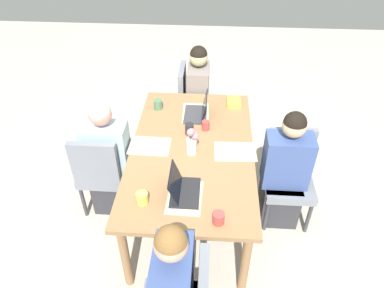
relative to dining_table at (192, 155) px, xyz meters
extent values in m
plane|color=#B2A899|center=(0.00, 0.00, -0.68)|extent=(10.00, 10.00, 0.00)
cube|color=olive|center=(0.00, 0.00, 0.06)|extent=(1.88, 1.08, 0.04)
cylinder|color=olive|center=(-0.86, -0.46, -0.32)|extent=(0.07, 0.07, 0.72)
cylinder|color=olive|center=(0.86, -0.46, -0.32)|extent=(0.07, 0.07, 0.72)
cylinder|color=olive|center=(-0.86, 0.46, -0.32)|extent=(0.07, 0.07, 0.72)
cylinder|color=olive|center=(0.86, 0.46, -0.32)|extent=(0.07, 0.07, 0.72)
cube|color=#384C84|center=(1.24, -0.04, 0.02)|extent=(0.40, 0.24, 0.50)
sphere|color=tan|center=(1.24, -0.04, 0.39)|extent=(0.20, 0.20, 0.20)
sphere|color=brown|center=(1.24, -0.04, 0.42)|extent=(0.19, 0.19, 0.19)
cube|color=slate|center=(-1.24, -0.01, -0.27)|extent=(0.44, 0.44, 0.08)
cube|color=slate|center=(-1.24, -0.20, -0.01)|extent=(0.42, 0.06, 0.45)
cylinder|color=#333338|center=(-1.43, 0.18, -0.50)|extent=(0.04, 0.04, 0.37)
cylinder|color=#333338|center=(-1.05, 0.18, -0.50)|extent=(0.04, 0.04, 0.37)
cylinder|color=#333338|center=(-1.43, -0.20, -0.50)|extent=(0.04, 0.04, 0.37)
cylinder|color=#333338|center=(-1.05, -0.20, -0.50)|extent=(0.04, 0.04, 0.37)
cube|color=#2D2D33|center=(-1.18, -0.01, -0.46)|extent=(0.34, 0.36, 0.45)
cube|color=slate|center=(-1.18, -0.01, 0.02)|extent=(0.40, 0.24, 0.50)
sphere|color=tan|center=(-1.18, -0.01, 0.39)|extent=(0.20, 0.20, 0.20)
sphere|color=black|center=(-1.18, -0.01, 0.42)|extent=(0.19, 0.19, 0.19)
cube|color=slate|center=(0.04, 0.89, -0.27)|extent=(0.44, 0.44, 0.08)
cube|color=slate|center=(-0.15, 0.89, -0.01)|extent=(0.06, 0.42, 0.45)
cylinder|color=#333338|center=(0.23, 1.08, -0.50)|extent=(0.04, 0.04, 0.37)
cylinder|color=#333338|center=(0.23, 0.70, -0.50)|extent=(0.04, 0.04, 0.37)
cylinder|color=#333338|center=(-0.15, 1.08, -0.50)|extent=(0.04, 0.04, 0.37)
cylinder|color=#333338|center=(-0.15, 0.70, -0.50)|extent=(0.04, 0.04, 0.37)
cube|color=#2D2D33|center=(0.04, 0.83, -0.46)|extent=(0.36, 0.34, 0.45)
cube|color=#384C84|center=(0.04, 0.83, 0.02)|extent=(0.24, 0.40, 0.50)
sphere|color=tan|center=(0.04, 0.83, 0.39)|extent=(0.20, 0.20, 0.20)
sphere|color=black|center=(0.04, 0.83, 0.42)|extent=(0.19, 0.19, 0.19)
cube|color=slate|center=(-0.02, -0.84, -0.27)|extent=(0.44, 0.44, 0.08)
cube|color=slate|center=(0.17, -0.84, -0.01)|extent=(0.06, 0.42, 0.45)
cylinder|color=#333338|center=(-0.21, -1.03, -0.50)|extent=(0.04, 0.04, 0.37)
cylinder|color=#333338|center=(-0.21, -0.65, -0.50)|extent=(0.04, 0.04, 0.37)
cylinder|color=#333338|center=(0.17, -1.03, -0.50)|extent=(0.04, 0.04, 0.37)
cylinder|color=#333338|center=(0.17, -0.65, -0.50)|extent=(0.04, 0.04, 0.37)
cube|color=#2D2D33|center=(-0.02, -0.78, -0.46)|extent=(0.36, 0.34, 0.45)
cube|color=#99B7CC|center=(-0.02, -0.78, 0.02)|extent=(0.24, 0.40, 0.50)
sphere|color=tan|center=(-0.02, -0.78, 0.39)|extent=(0.20, 0.20, 0.20)
sphere|color=beige|center=(-0.02, -0.78, 0.42)|extent=(0.19, 0.19, 0.19)
cylinder|color=silver|center=(0.06, 0.00, 0.15)|extent=(0.09, 0.09, 0.15)
sphere|color=#DB7584|center=(0.08, -0.01, 0.31)|extent=(0.06, 0.06, 0.06)
cylinder|color=#477A3D|center=(0.08, -0.01, 0.27)|extent=(0.01, 0.01, 0.09)
sphere|color=#DB7584|center=(0.06, 0.03, 0.26)|extent=(0.07, 0.07, 0.07)
cylinder|color=#477A3D|center=(0.06, 0.03, 0.24)|extent=(0.01, 0.01, 0.04)
sphere|color=#DB7584|center=(0.03, 0.02, 0.26)|extent=(0.06, 0.06, 0.06)
cylinder|color=#477A3D|center=(0.03, 0.02, 0.24)|extent=(0.01, 0.01, 0.04)
sphere|color=#DB7584|center=(0.06, 0.00, 0.29)|extent=(0.07, 0.07, 0.07)
cylinder|color=#477A3D|center=(0.06, 0.00, 0.26)|extent=(0.01, 0.01, 0.07)
sphere|color=#DB7584|center=(0.06, -0.01, 0.29)|extent=(0.05, 0.05, 0.05)
cylinder|color=#477A3D|center=(0.06, -0.01, 0.26)|extent=(0.01, 0.01, 0.06)
cube|color=beige|center=(0.59, -0.02, 0.08)|extent=(0.37, 0.27, 0.00)
cube|color=beige|center=(-0.56, 0.00, 0.08)|extent=(0.37, 0.27, 0.00)
cube|color=beige|center=(0.02, 0.38, 0.08)|extent=(0.27, 0.37, 0.00)
cube|color=beige|center=(-0.01, -0.38, 0.08)|extent=(0.27, 0.37, 0.00)
cube|color=black|center=(0.55, -0.02, 0.09)|extent=(0.32, 0.22, 0.02)
cube|color=black|center=(0.55, -0.09, 0.19)|extent=(0.31, 0.08, 0.19)
cube|color=#38383D|center=(-0.52, 0.00, 0.09)|extent=(0.32, 0.22, 0.02)
cube|color=black|center=(-0.52, 0.09, 0.19)|extent=(0.31, 0.05, 0.20)
cylinder|color=#AD3D38|center=(0.81, 0.24, 0.12)|extent=(0.09, 0.09, 0.09)
cylinder|color=#47704C|center=(-0.62, -0.38, 0.12)|extent=(0.09, 0.09, 0.10)
cylinder|color=#232328|center=(-0.22, -0.04, 0.13)|extent=(0.08, 0.08, 0.11)
cylinder|color=#DBC64C|center=(0.66, -0.32, 0.12)|extent=(0.09, 0.09, 0.09)
cylinder|color=#AD3D38|center=(-0.29, 0.11, 0.12)|extent=(0.07, 0.07, 0.09)
cube|color=gold|center=(-0.77, 0.38, 0.10)|extent=(0.21, 0.15, 0.04)
camera|label=1|loc=(2.47, 0.16, 2.09)|focal=33.91mm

